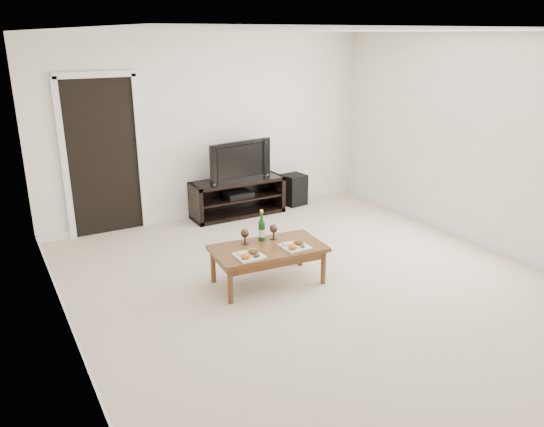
{
  "coord_description": "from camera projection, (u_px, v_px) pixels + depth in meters",
  "views": [
    {
      "loc": [
        -2.97,
        -4.28,
        2.57
      ],
      "look_at": [
        -0.26,
        0.52,
        0.7
      ],
      "focal_mm": 35.0,
      "sensor_mm": 36.0,
      "label": 1
    }
  ],
  "objects": [
    {
      "name": "floor",
      "position": [
        316.0,
        284.0,
        5.74
      ],
      "size": [
        5.5,
        5.5,
        0.0
      ],
      "primitive_type": "plane",
      "color": "beige",
      "rests_on": "ground"
    },
    {
      "name": "back_wall",
      "position": [
        211.0,
        127.0,
        7.6
      ],
      "size": [
        5.0,
        0.04,
        2.6
      ],
      "primitive_type": "cube",
      "color": "white",
      "rests_on": "ground"
    },
    {
      "name": "ceiling",
      "position": [
        324.0,
        28.0,
        4.89
      ],
      "size": [
        5.0,
        5.5,
        0.04
      ],
      "primitive_type": "cube",
      "color": "white",
      "rests_on": "back_wall"
    },
    {
      "name": "doorway",
      "position": [
        103.0,
        158.0,
        6.94
      ],
      "size": [
        0.9,
        0.02,
        2.05
      ],
      "primitive_type": "cube",
      "color": "black",
      "rests_on": "ground"
    },
    {
      "name": "media_console",
      "position": [
        238.0,
        197.0,
        7.83
      ],
      "size": [
        1.39,
        0.45,
        0.55
      ],
      "primitive_type": "cube",
      "color": "black",
      "rests_on": "ground"
    },
    {
      "name": "television",
      "position": [
        237.0,
        160.0,
        7.65
      ],
      "size": [
        1.02,
        0.28,
        0.58
      ],
      "primitive_type": "imported",
      "rotation": [
        0.0,
        0.0,
        0.14
      ],
      "color": "black",
      "rests_on": "media_console"
    },
    {
      "name": "av_receiver",
      "position": [
        238.0,
        194.0,
        7.81
      ],
      "size": [
        0.4,
        0.3,
        0.08
      ],
      "primitive_type": "cube",
      "rotation": [
        0.0,
        0.0,
        0.01
      ],
      "color": "black",
      "rests_on": "media_console"
    },
    {
      "name": "subwoofer",
      "position": [
        294.0,
        189.0,
        8.35
      ],
      "size": [
        0.36,
        0.36,
        0.48
      ],
      "primitive_type": "cube",
      "rotation": [
        0.0,
        0.0,
        0.12
      ],
      "color": "black",
      "rests_on": "ground"
    },
    {
      "name": "coffee_table",
      "position": [
        268.0,
        265.0,
        5.71
      ],
      "size": [
        1.24,
        0.74,
        0.42
      ],
      "primitive_type": "cube",
      "rotation": [
        0.0,
        0.0,
        -0.08
      ],
      "color": "brown",
      "rests_on": "ground"
    },
    {
      "name": "plate_left",
      "position": [
        249.0,
        254.0,
        5.38
      ],
      "size": [
        0.27,
        0.27,
        0.07
      ],
      "primitive_type": "cube",
      "color": "white",
      "rests_on": "coffee_table"
    },
    {
      "name": "plate_right",
      "position": [
        295.0,
        244.0,
        5.61
      ],
      "size": [
        0.27,
        0.27,
        0.07
      ],
      "primitive_type": "cube",
      "color": "white",
      "rests_on": "coffee_table"
    },
    {
      "name": "wine_bottle",
      "position": [
        262.0,
        225.0,
        5.77
      ],
      "size": [
        0.07,
        0.07,
        0.35
      ],
      "primitive_type": "cylinder",
      "color": "#103D14",
      "rests_on": "coffee_table"
    },
    {
      "name": "goblet_left",
      "position": [
        245.0,
        236.0,
        5.69
      ],
      "size": [
        0.09,
        0.09,
        0.17
      ],
      "primitive_type": null,
      "color": "#3C2B21",
      "rests_on": "coffee_table"
    },
    {
      "name": "goblet_right",
      "position": [
        274.0,
        232.0,
        5.83
      ],
      "size": [
        0.09,
        0.09,
        0.17
      ],
      "primitive_type": null,
      "color": "#3C2B21",
      "rests_on": "coffee_table"
    }
  ]
}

